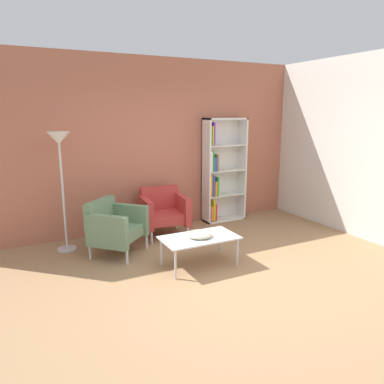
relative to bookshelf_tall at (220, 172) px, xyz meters
The scene contains 9 objects.
ground_plane 2.74m from the bookshelf_tall, 119.52° to the right, with size 8.32×8.32×0.00m, color #9E7751.
brick_back_panel 1.40m from the bookshelf_tall, behind, with size 6.40×0.12×2.90m, color #B2664C.
plaster_right_partition 2.35m from the bookshelf_tall, 46.13° to the right, with size 0.12×5.20×2.90m, color silver.
bookshelf_tall is the anchor object (origin of this frame).
coffee_table_low 2.20m from the bookshelf_tall, 128.19° to the right, with size 1.00×0.56×0.40m.
decorative_bowl 2.19m from the bookshelf_tall, 128.19° to the right, with size 0.32×0.32×0.05m.
armchair_near_window 1.40m from the bookshelf_tall, 166.20° to the right, with size 0.78×0.72×0.78m.
armchair_by_bookshelf 2.38m from the bookshelf_tall, 161.23° to the right, with size 0.95×0.95×0.78m.
floor_lamp_torchiere 2.88m from the bookshelf_tall, behind, with size 0.32×0.32×1.74m.
Camera 1 is at (-2.18, -3.44, 2.01)m, focal length 34.06 mm.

